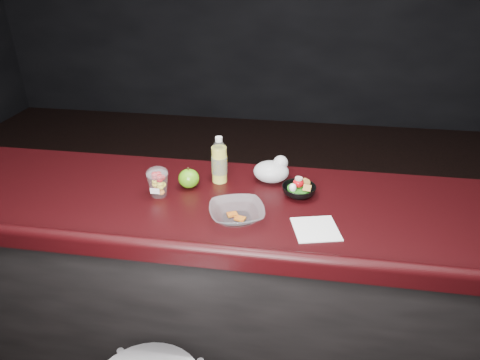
% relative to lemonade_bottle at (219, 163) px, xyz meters
% --- Properties ---
extents(counter, '(4.06, 0.71, 1.02)m').
position_rel_lemonade_bottle_xyz_m(counter, '(0.09, -0.16, -0.60)').
color(counter, black).
rests_on(counter, ground).
extents(lemonade_bottle, '(0.07, 0.07, 0.21)m').
position_rel_lemonade_bottle_xyz_m(lemonade_bottle, '(0.00, 0.00, 0.00)').
color(lemonade_bottle, yellow).
rests_on(lemonade_bottle, counter).
extents(fruit_cup, '(0.09, 0.09, 0.13)m').
position_rel_lemonade_bottle_xyz_m(fruit_cup, '(-0.23, -0.16, -0.02)').
color(fruit_cup, white).
rests_on(fruit_cup, counter).
extents(green_apple, '(0.09, 0.09, 0.09)m').
position_rel_lemonade_bottle_xyz_m(green_apple, '(-0.12, -0.07, -0.05)').
color(green_apple, '#458B10').
rests_on(green_apple, counter).
extents(plastic_bag, '(0.16, 0.13, 0.11)m').
position_rel_lemonade_bottle_xyz_m(plastic_bag, '(0.23, 0.04, -0.04)').
color(plastic_bag, silver).
rests_on(plastic_bag, counter).
extents(snack_bowl, '(0.18, 0.18, 0.08)m').
position_rel_lemonade_bottle_xyz_m(snack_bowl, '(0.35, -0.07, -0.06)').
color(snack_bowl, black).
rests_on(snack_bowl, counter).
extents(takeout_bowl, '(0.26, 0.26, 0.05)m').
position_rel_lemonade_bottle_xyz_m(takeout_bowl, '(0.12, -0.29, -0.06)').
color(takeout_bowl, silver).
rests_on(takeout_bowl, counter).
extents(paper_napkin, '(0.19, 0.19, 0.00)m').
position_rel_lemonade_bottle_xyz_m(paper_napkin, '(0.42, -0.31, -0.09)').
color(paper_napkin, white).
rests_on(paper_napkin, counter).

